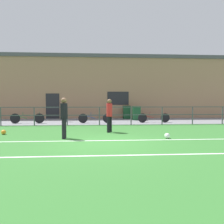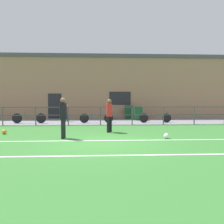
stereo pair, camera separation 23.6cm
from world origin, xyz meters
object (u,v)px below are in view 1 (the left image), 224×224
Objects in this scene: bicycle_parked_1 at (27,118)px; player_striker at (109,113)px; trash_bin_0 at (136,113)px; trash_bin_1 at (127,112)px; player_goalkeeper at (64,115)px; bicycle_parked_3 at (154,118)px; soccer_ball_spare at (167,136)px; soccer_ball_match at (4,132)px; spectator_child at (65,112)px; bicycle_parked_2 at (95,118)px.

player_striker is at bearing -40.46° from bicycle_parked_1.
trash_bin_1 is (-0.59, 1.31, 0.00)m from trash_bin_0.
trash_bin_0 is 0.99× the size of trash_bin_1.
player_goalkeeper is 0.76× the size of bicycle_parked_3.
trash_bin_0 is at bearing 113.29° from bicycle_parked_3.
trash_bin_1 reaches higher than soccer_ball_spare.
soccer_ball_match is 0.20× the size of trash_bin_1.
bicycle_parked_3 is at bearing 80.49° from soccer_ball_spare.
trash_bin_1 is (4.77, 2.19, -0.17)m from spectator_child.
player_goalkeeper reaches higher than player_striker.
spectator_child reaches higher than bicycle_parked_2.
spectator_child is 5.25m from trash_bin_1.
trash_bin_0 is (7.68, 1.98, 0.19)m from bicycle_parked_1.
player_goalkeeper is at bearing -62.37° from bicycle_parked_1.
trash_bin_1 is (-1.44, 3.29, 0.21)m from bicycle_parked_3.
player_goalkeeper is at bearing -118.71° from trash_bin_0.
soccer_ball_spare is at bearing -87.90° from trash_bin_1.
soccer_ball_match is 0.17× the size of spectator_child.
spectator_child reaches higher than bicycle_parked_1.
bicycle_parked_3 is 2.10× the size of trash_bin_0.
bicycle_parked_3 is (1.08, 6.46, 0.24)m from soccer_ball_spare.
trash_bin_0 is (0.23, 8.44, 0.44)m from soccer_ball_spare.
bicycle_parked_2 is 2.15× the size of trash_bin_0.
player_goalkeeper is 3.32m from soccer_ball_match.
trash_bin_0 is at bearing 31.86° from bicycle_parked_2.
bicycle_parked_2 is (1.27, 6.16, -0.60)m from player_goalkeeper.
trash_bin_0 is at bearing 14.45° from bicycle_parked_1.
bicycle_parked_1 reaches higher than soccer_ball_match.
trash_bin_0 is at bearing -65.77° from trash_bin_1.
bicycle_parked_3 is at bearing -0.00° from bicycle_parked_1.
bicycle_parked_2 is at bearing -180.00° from bicycle_parked_3.
player_striker is 7.95m from trash_bin_1.
soccer_ball_spare is at bearing -65.44° from bicycle_parked_2.
trash_bin_1 is at bearing 113.67° from bicycle_parked_3.
player_striker is at bearing -103.81° from trash_bin_1.
soccer_ball_spare is 0.18× the size of spectator_child.
player_striker is 4.98m from soccer_ball_match.
player_goalkeeper is 2.62m from player_striker.
bicycle_parked_3 is at bearing -66.33° from trash_bin_1.
soccer_ball_spare is (2.25, -2.04, -0.81)m from player_striker.
soccer_ball_spare is 8.46m from trash_bin_0.
trash_bin_1 is at bearing -165.25° from player_striker.
soccer_ball_spare is at bearing -91.57° from trash_bin_0.
soccer_ball_match is 9.54m from bicycle_parked_3.
soccer_ball_spare is at bearing 143.27° from spectator_child.
bicycle_parked_2 is (2.17, -1.10, -0.37)m from spectator_child.
player_striker is at bearing -111.20° from trash_bin_0.
player_goalkeeper reaches higher than bicycle_parked_2.
bicycle_parked_2 is at bearing 49.04° from soccer_ball_match.
player_striker reaches higher than soccer_ball_match.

